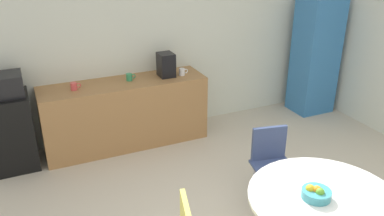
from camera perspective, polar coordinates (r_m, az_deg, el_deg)
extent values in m
cube|color=silver|center=(5.60, -5.89, 9.44)|extent=(6.00, 0.10, 2.60)
cube|color=#9E7042|center=(5.42, -9.53, -0.78)|extent=(2.17, 0.60, 0.90)
cube|color=black|center=(5.29, -24.69, -3.16)|extent=(0.54, 0.54, 0.94)
cube|color=black|center=(5.07, -25.84, 2.92)|extent=(0.48, 0.38, 0.26)
cube|color=#3372B2|center=(6.58, 17.32, 7.14)|extent=(0.60, 0.50, 1.82)
cylinder|color=white|center=(3.41, 18.61, -12.27)|extent=(1.23, 1.23, 0.03)
cylinder|color=silver|center=(4.31, 14.36, -11.86)|extent=(0.02, 0.02, 0.42)
cylinder|color=silver|center=(4.20, 10.40, -12.58)|extent=(0.02, 0.02, 0.42)
cylinder|color=silver|center=(4.55, 12.62, -9.66)|extent=(0.02, 0.02, 0.42)
cylinder|color=silver|center=(4.43, 8.85, -10.27)|extent=(0.02, 0.02, 0.42)
cube|color=#384772|center=(4.25, 11.81, -8.57)|extent=(0.50, 0.50, 0.03)
cube|color=#384772|center=(4.29, 11.02, -4.98)|extent=(0.38, 0.12, 0.38)
cylinder|color=teal|center=(3.35, 17.47, -11.74)|extent=(0.23, 0.23, 0.07)
sphere|color=yellow|center=(3.33, 16.66, -11.07)|extent=(0.07, 0.07, 0.07)
sphere|color=orange|center=(3.33, 17.57, -11.19)|extent=(0.07, 0.07, 0.07)
sphere|color=#66B233|center=(3.31, 17.95, -11.47)|extent=(0.07, 0.07, 0.07)
cylinder|color=#D84C4C|center=(5.12, -16.68, 3.02)|extent=(0.08, 0.08, 0.09)
torus|color=#D84C4C|center=(5.12, -16.04, 3.17)|extent=(0.06, 0.01, 0.06)
cylinder|color=white|center=(5.43, -1.46, 5.22)|extent=(0.08, 0.08, 0.09)
torus|color=white|center=(5.45, -0.90, 5.35)|extent=(0.06, 0.01, 0.06)
cylinder|color=#338C59|center=(5.29, -9.05, 4.41)|extent=(0.08, 0.08, 0.09)
torus|color=#338C59|center=(5.30, -8.45, 4.55)|extent=(0.06, 0.01, 0.06)
cube|color=black|center=(5.37, -3.77, 6.23)|extent=(0.20, 0.24, 0.32)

